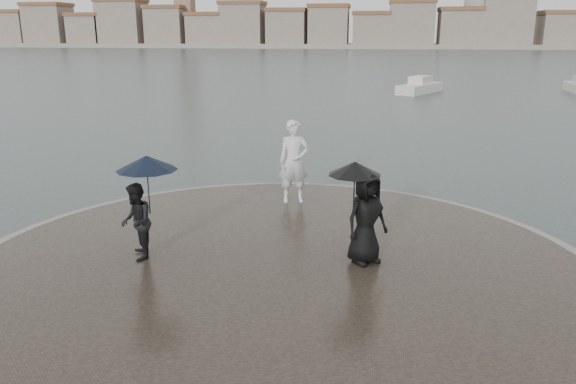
# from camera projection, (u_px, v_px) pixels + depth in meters

# --- Properties ---
(kerb_ring) EXTENTS (12.50, 12.50, 0.32)m
(kerb_ring) POSITION_uv_depth(u_px,v_px,m) (278.00, 276.00, 10.68)
(kerb_ring) COLOR gray
(kerb_ring) RESTS_ON ground
(quay_tip) EXTENTS (11.90, 11.90, 0.36)m
(quay_tip) POSITION_uv_depth(u_px,v_px,m) (278.00, 275.00, 10.67)
(quay_tip) COLOR #2D261E
(quay_tip) RESTS_ON ground
(statue) EXTENTS (0.89, 0.70, 2.13)m
(statue) POSITION_uv_depth(u_px,v_px,m) (294.00, 162.00, 14.36)
(statue) COLOR silver
(statue) RESTS_ON quay_tip
(visitor_left) EXTENTS (1.24, 1.16, 2.04)m
(visitor_left) POSITION_uv_depth(u_px,v_px,m) (140.00, 200.00, 10.69)
(visitor_left) COLOR black
(visitor_left) RESTS_ON quay_tip
(visitor_right) EXTENTS (1.27, 1.10, 1.95)m
(visitor_right) POSITION_uv_depth(u_px,v_px,m) (364.00, 207.00, 10.54)
(visitor_right) COLOR black
(visitor_right) RESTS_ON quay_tip
(far_skyline) EXTENTS (260.00, 20.00, 37.00)m
(far_skyline) POSITION_uv_depth(u_px,v_px,m) (349.00, 28.00, 159.46)
(far_skyline) COLOR gray
(far_skyline) RESTS_ON ground
(boats) EXTENTS (15.50, 7.46, 1.50)m
(boats) POSITION_uv_depth(u_px,v_px,m) (501.00, 88.00, 43.79)
(boats) COLOR beige
(boats) RESTS_ON ground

